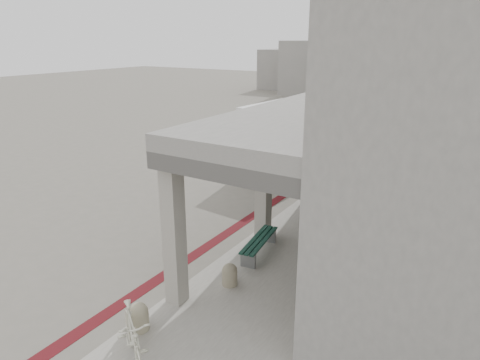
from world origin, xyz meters
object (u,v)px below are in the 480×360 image
Objects in this scene: fedex_truck at (299,132)px; bench at (259,243)px; utility_cabinet at (328,269)px; bicycle_cream at (133,337)px.

fedex_truck reaches higher than bench.
bicycle_cream is at bearing -125.68° from utility_cabinet.
bicycle_cream is (-2.04, -4.31, 0.11)m from utility_cabinet.
fedex_truck is at bearing 47.86° from bicycle_cream.
bench is at bearing 156.11° from utility_cabinet.
fedex_truck is 3.77× the size of bench.
fedex_truck is at bearing 99.87° from bench.
utility_cabinet is at bearing -56.14° from fedex_truck.
bicycle_cream reaches higher than bench.
fedex_truck is 9.44m from bench.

